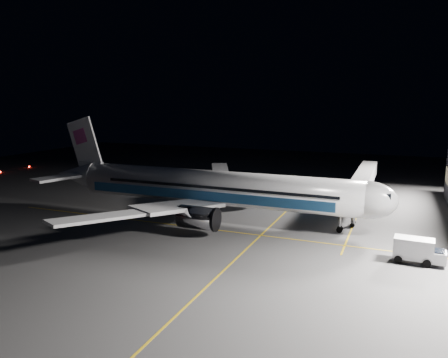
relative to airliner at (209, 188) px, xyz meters
The scene contains 11 objects.
ground 5.27m from the airliner, ahead, with size 200.00×200.00×0.00m, color #4C4C4F.
guide_line_main 12.22m from the airliner, ahead, with size 0.25×80.00×0.01m, color gold.
guide_line_cross 7.99m from the airliner, 79.83° to the right, with size 70.00×0.25×0.01m, color gold.
guide_line_side 25.67m from the airliner, 23.43° to the left, with size 0.25×40.00×0.01m, color gold.
airliner is the anchor object (origin of this frame).
jet_bridge 29.31m from the airliner, 38.04° to the left, with size 3.60×34.40×6.30m.
service_truck 33.56m from the airliner, 15.88° to the right, with size 6.08×2.94×3.04m.
baggage_tug 23.64m from the airliner, 111.88° to the left, with size 2.65×2.34×1.64m.
safety_cone_a 14.67m from the airliner, 117.81° to the left, with size 0.42×0.42×0.63m, color #F7490A.
safety_cone_b 13.49m from the airliner, 87.47° to the left, with size 0.37×0.37×0.55m, color #F7490A.
safety_cone_c 6.44m from the airliner, 107.70° to the left, with size 0.38×0.38×0.57m, color #F7490A.
Camera 1 is at (28.21, -64.95, 19.74)m, focal length 35.00 mm.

